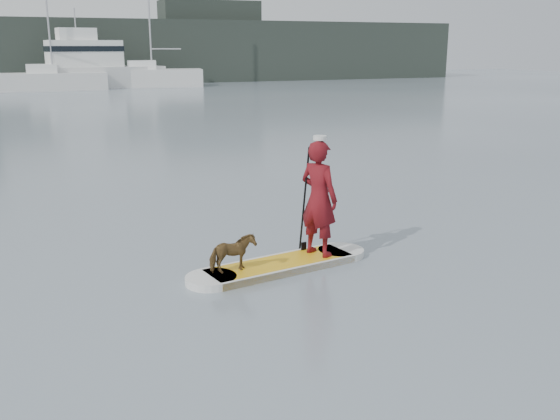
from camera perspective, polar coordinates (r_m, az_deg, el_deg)
name	(u,v)px	position (r m, az deg, el deg)	size (l,w,h in m)	color
ground	(83,253)	(11.58, -17.61, -3.77)	(140.00, 140.00, 0.00)	slate
paddleboard	(280,265)	(10.27, 0.00, -5.08)	(3.27, 1.21, 0.12)	gold
paddler	(319,198)	(10.37, 3.57, 1.07)	(0.71, 0.47, 1.95)	maroon
white_cap	(320,138)	(10.18, 3.66, 6.60)	(0.22, 0.22, 0.07)	silver
dog	(232,253)	(9.75, -4.37, -3.98)	(0.32, 0.71, 0.60)	brown
paddle	(304,212)	(10.65, 2.22, -0.20)	(0.10, 0.30, 2.00)	black
sailboat_d	(52,79)	(55.36, -20.09, 11.16)	(8.42, 2.71, 12.36)	silver
sailboat_e	(151,76)	(57.88, -11.68, 11.88)	(9.07, 4.18, 12.66)	silver
motor_yacht_a	(92,66)	(57.34, -16.78, 12.49)	(11.32, 4.72, 6.59)	silver
shore_mass	(26,52)	(64.01, -22.22, 13.25)	(90.00, 6.00, 6.00)	black
shore_building_east	(210,41)	(67.65, -6.40, 15.09)	(10.00, 4.00, 8.00)	black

